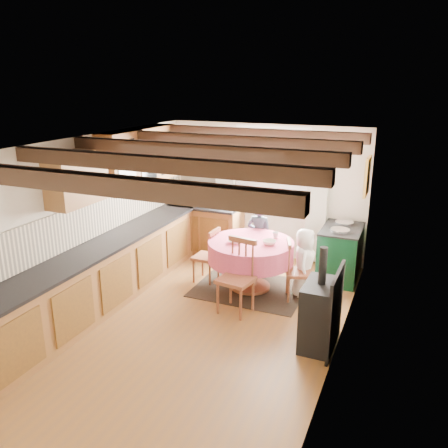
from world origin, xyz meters
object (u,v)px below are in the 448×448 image
at_px(aga_range, 340,253).
at_px(child_right, 304,263).
at_px(dining_table, 250,265).
at_px(chair_near, 236,277).
at_px(child_far, 259,237).
at_px(chair_right, 299,270).
at_px(chair_left, 206,255).
at_px(cast_iron_stove, 321,298).
at_px(cup, 276,235).

distance_m(aga_range, child_right, 0.95).
height_order(dining_table, chair_near, chair_near).
bearing_deg(child_far, chair_right, 143.58).
height_order(chair_near, aga_range, chair_near).
relative_size(chair_right, child_right, 0.87).
bearing_deg(child_far, child_right, 150.53).
xyz_separation_m(chair_left, aga_range, (1.97, 0.94, -0.00)).
relative_size(aga_range, cast_iron_stove, 0.74).
distance_m(chair_right, child_far, 1.18).
bearing_deg(cast_iron_stove, child_right, 111.22).
bearing_deg(cup, aga_range, 35.89).
height_order(dining_table, child_right, child_right).
relative_size(chair_right, child_far, 0.76).
height_order(chair_near, chair_right, chair_near).
bearing_deg(aga_range, chair_near, -123.09).
relative_size(cast_iron_stove, child_far, 1.06).
relative_size(chair_right, cup, 9.49).
bearing_deg(aga_range, chair_left, -154.37).
relative_size(dining_table, cup, 13.55).
distance_m(child_right, cup, 0.63).
relative_size(child_far, child_right, 1.15).
relative_size(chair_left, cup, 9.24).
relative_size(dining_table, chair_left, 1.47).
bearing_deg(chair_left, aga_range, 118.03).
distance_m(cast_iron_stove, child_right, 1.40).
height_order(chair_left, cast_iron_stove, cast_iron_stove).
bearing_deg(cup, child_far, 133.45).
distance_m(aga_range, child_far, 1.34).
bearing_deg(aga_range, child_right, -114.48).
distance_m(chair_left, cup, 1.16).
height_order(chair_right, cup, chair_right).
distance_m(chair_near, chair_right, 1.03).
distance_m(dining_table, child_right, 0.83).
height_order(chair_right, cast_iron_stove, cast_iron_stove).
height_order(aga_range, cast_iron_stove, cast_iron_stove).
bearing_deg(chair_near, cast_iron_stove, -8.92).
xyz_separation_m(chair_near, cup, (0.23, 1.09, 0.30)).
bearing_deg(child_right, cast_iron_stove, -166.68).
distance_m(chair_left, child_far, 0.98).
bearing_deg(child_right, dining_table, 89.49).
xyz_separation_m(dining_table, child_far, (-0.11, 0.74, 0.21)).
height_order(chair_right, child_far, child_far).
height_order(dining_table, cup, cup).
height_order(chair_left, chair_right, chair_right).
height_order(chair_left, aga_range, chair_left).
xyz_separation_m(dining_table, chair_near, (0.06, -0.78, 0.13)).
bearing_deg(child_right, cup, 60.16).
relative_size(chair_right, cast_iron_stove, 0.71).
relative_size(chair_left, child_far, 0.73).
relative_size(dining_table, aga_range, 1.37).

